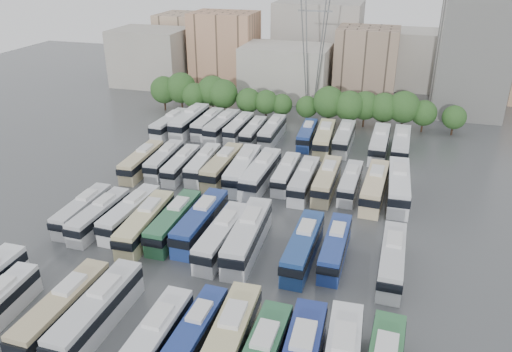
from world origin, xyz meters
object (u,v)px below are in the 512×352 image
(bus_r1_s3, at_px, (130,213))
(bus_r2_s12, at_px, (375,187))
(bus_r2_s3, at_px, (181,164))
(bus_r3_s5, at_px, (254,132))
(bus_r2_s8, at_px, (286,173))
(bus_r3_s9, at_px, (324,138))
(bus_r1_s6, at_px, (201,221))
(bus_r1_s5, at_px, (174,221))
(bus_r2_s11, at_px, (350,182))
(bus_r0_s5, at_px, (97,311))
(bus_r2_s5, at_px, (223,166))
(bus_r1_s10, at_px, (303,246))
(bus_r2_s13, at_px, (398,185))
(bus_r0_s8, at_px, (194,335))
(bus_r2_s1, at_px, (142,161))
(bus_r0_s9, at_px, (228,343))
(bus_r3_s3, at_px, (222,126))
(bus_r3_s0, at_px, (170,124))
(bus_r3_s2, at_px, (208,123))
(bus_r0_s4, at_px, (63,309))
(bus_r2_s2, at_px, (165,160))
(bus_r3_s1, at_px, (190,121))
(bus_r1_s1, at_px, (83,210))
(bus_r1_s2, at_px, (100,215))
(bus_r3_s10, at_px, (344,138))
(bus_r3_s4, at_px, (239,127))
(bus_r1_s7, at_px, (222,236))
(bus_r2_s7, at_px, (261,173))
(bus_r2_s4, at_px, (203,164))
(apartment_tower, at_px, (473,52))
(electricity_pylon, at_px, (315,23))
(bus_r1_s4, at_px, (146,223))
(bus_r3_s6, at_px, (272,131))
(bus_r3_s8, at_px, (307,135))
(bus_r1_s8, at_px, (248,236))
(bus_r1_s13, at_px, (392,259))
(bus_r3_s12, at_px, (380,143))
(bus_r2_s10, at_px, (327,180))
(bus_r2_s6, at_px, (243,169))

(bus_r1_s3, bearing_deg, bus_r2_s12, 31.29)
(bus_r2_s3, relative_size, bus_r3_s5, 1.01)
(bus_r2_s8, distance_m, bus_r3_s9, 16.37)
(bus_r3_s5, bearing_deg, bus_r1_s6, -84.89)
(bus_r1_s5, height_order, bus_r2_s11, bus_r1_s5)
(bus_r0_s5, bearing_deg, bus_r2_s5, 91.39)
(bus_r1_s10, height_order, bus_r2_s13, bus_r2_s13)
(bus_r0_s8, distance_m, bus_r2_s1, 41.12)
(bus_r0_s9, distance_m, bus_r3_s3, 57.37)
(bus_r0_s9, bearing_deg, bus_r1_s6, 116.32)
(bus_r3_s0, xyz_separation_m, bus_r3_s2, (6.80, 2.51, -0.04))
(bus_r0_s4, relative_size, bus_r2_s13, 0.91)
(bus_r2_s2, distance_m, bus_r3_s1, 18.35)
(bus_r1_s1, bearing_deg, bus_r1_s5, 1.55)
(bus_r1_s2, relative_size, bus_r3_s9, 0.88)
(bus_r3_s10, bearing_deg, bus_r3_s2, 178.87)
(bus_r3_s4, bearing_deg, bus_r3_s5, -20.20)
(bus_r1_s7, xyz_separation_m, bus_r3_s10, (9.89, 37.33, -0.01))
(bus_r0_s5, bearing_deg, bus_r3_s3, 98.26)
(bus_r2_s5, distance_m, bus_r2_s7, 6.56)
(bus_r2_s4, bearing_deg, bus_r0_s9, -67.78)
(bus_r0_s5, xyz_separation_m, bus_r2_s4, (-3.45, 35.61, -0.21))
(bus_r1_s3, xyz_separation_m, bus_r1_s5, (6.38, -0.40, 0.05))
(bus_r0_s8, distance_m, bus_r2_s3, 38.48)
(apartment_tower, bearing_deg, bus_r2_s2, -137.18)
(bus_r0_s5, bearing_deg, bus_r3_s2, 101.51)
(electricity_pylon, relative_size, bus_r0_s8, 3.02)
(bus_r1_s4, height_order, bus_r3_s4, bus_r1_s4)
(bus_r3_s3, bearing_deg, bus_r0_s4, -83.74)
(bus_r0_s4, xyz_separation_m, bus_r1_s1, (-9.70, 17.79, -0.21))
(bus_r3_s1, bearing_deg, bus_r2_s7, -43.68)
(bus_r3_s6, bearing_deg, bus_r3_s8, 3.21)
(bus_r3_s2, bearing_deg, bus_r1_s2, -89.78)
(bus_r1_s8, bearing_deg, bus_r2_s4, 122.75)
(bus_r0_s4, relative_size, bus_r2_s4, 1.08)
(bus_r1_s13, distance_m, bus_r3_s5, 44.37)
(bus_r2_s11, height_order, bus_r3_s12, bus_r3_s12)
(bus_r3_s6, bearing_deg, bus_r1_s10, -70.15)
(bus_r2_s8, relative_size, bus_r3_s8, 0.99)
(bus_r2_s12, relative_size, bus_r3_s2, 1.10)
(bus_r2_s8, relative_size, bus_r2_s12, 0.84)
(bus_r3_s6, distance_m, bus_r3_s8, 6.50)
(bus_r1_s1, distance_m, bus_r3_s8, 42.95)
(bus_r2_s10, bearing_deg, bus_r3_s1, 148.78)
(bus_r1_s3, xyz_separation_m, bus_r3_s12, (29.43, 34.00, 0.17))
(bus_r2_s7, bearing_deg, bus_r1_s7, -86.99)
(bus_r1_s4, bearing_deg, bus_r0_s5, -80.64)
(bus_r2_s11, bearing_deg, bus_r1_s10, -97.97)
(bus_r3_s0, bearing_deg, bus_r2_s6, -37.21)
(bus_r0_s4, xyz_separation_m, bus_r3_s0, (-13.19, 52.17, -0.05))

